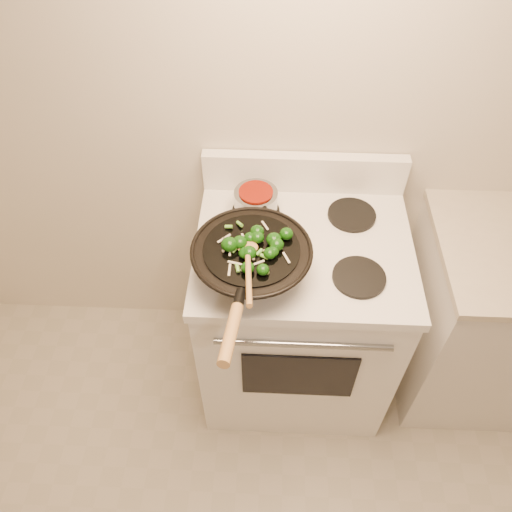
{
  "coord_description": "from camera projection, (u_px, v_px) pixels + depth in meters",
  "views": [
    {
      "loc": [
        -0.28,
        -0.04,
        2.23
      ],
      "look_at": [
        -0.32,
        1.01,
        1.03
      ],
      "focal_mm": 35.0,
      "sensor_mm": 36.0,
      "label": 1
    }
  ],
  "objects": [
    {
      "name": "saucepan",
      "position": [
        256.0,
        201.0,
        1.84
      ],
      "size": [
        0.16,
        0.25,
        0.1
      ],
      "color": "gray",
      "rests_on": "stove"
    },
    {
      "name": "stove",
      "position": [
        297.0,
        315.0,
        2.12
      ],
      "size": [
        0.78,
        0.67,
        1.08
      ],
      "color": "white",
      "rests_on": "ground"
    },
    {
      "name": "wok",
      "position": [
        251.0,
        260.0,
        1.62
      ],
      "size": [
        0.39,
        0.65,
        0.2
      ],
      "color": "black",
      "rests_on": "stove"
    },
    {
      "name": "wooden_spoon",
      "position": [
        248.0,
        262.0,
        1.51
      ],
      "size": [
        0.07,
        0.31,
        0.09
      ],
      "color": "#B38146",
      "rests_on": "wok"
    },
    {
      "name": "stirfry",
      "position": [
        257.0,
        246.0,
        1.57
      ],
      "size": [
        0.24,
        0.24,
        0.05
      ],
      "color": "#0F3B09",
      "rests_on": "wok"
    },
    {
      "name": "counter_unit",
      "position": [
        498.0,
        319.0,
        2.12
      ],
      "size": [
        0.74,
        0.62,
        0.91
      ],
      "color": "silver",
      "rests_on": "ground"
    }
  ]
}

